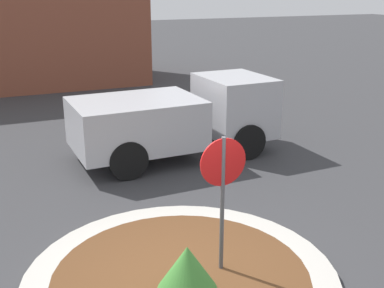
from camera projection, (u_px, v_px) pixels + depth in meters
ground_plane at (181, 281)px, 7.89m from camera, size 120.00×120.00×0.00m
traffic_island at (181, 277)px, 7.87m from camera, size 5.12×5.12×0.13m
stop_sign at (223, 181)px, 7.53m from camera, size 0.78×0.07×2.42m
island_shrub at (187, 268)px, 7.04m from camera, size 0.90×0.90×0.89m
utility_truck at (177, 117)px, 13.37m from camera, size 5.66×2.59×2.13m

